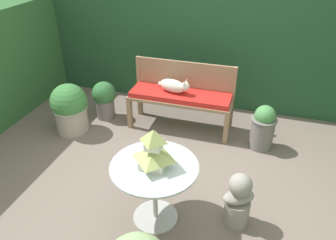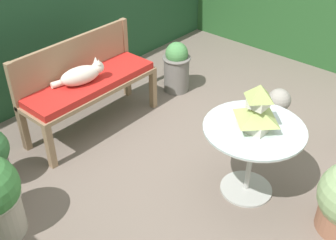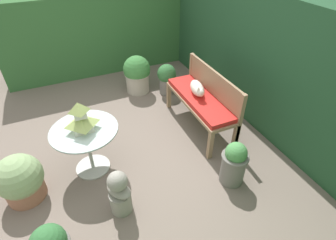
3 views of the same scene
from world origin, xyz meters
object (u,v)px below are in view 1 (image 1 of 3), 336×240
Objects in this scene: potted_plant_path_edge at (104,99)px; garden_bust at (238,200)px; cat at (174,86)px; pagoda_birdhouse at (154,151)px; patio_table at (155,177)px; garden_bench at (180,98)px; potted_plant_table_far at (70,108)px; potted_plant_bench_right at (263,127)px.

garden_bust is at bearing -35.03° from potted_plant_path_edge.
cat is 1.70m from pagoda_birdhouse.
garden_bench is at bearing 97.27° from patio_table.
cat is at bearing 2.03° from potted_plant_path_edge.
garden_bench is 1.71m from pagoda_birdhouse.
garden_bust is (0.96, -1.49, -0.18)m from garden_bench.
potted_plant_path_edge is at bearing -178.05° from garden_bench.
potted_plant_table_far reaches higher than potted_plant_path_edge.
pagoda_birdhouse is at bearing -50.76° from potted_plant_path_edge.
potted_plant_path_edge is 0.81× the size of potted_plant_table_far.
garden_bust is 0.84× the size of potted_plant_table_far.
patio_table is (0.21, -1.67, 0.05)m from garden_bench.
garden_bust is 2.54m from potted_plant_path_edge.
patio_table is 1.99m from potted_plant_table_far.
potted_plant_path_edge is (-1.03, -0.04, -0.32)m from cat.
pagoda_birdhouse reaches higher than garden_bench.
cat is 0.82× the size of potted_plant_bench_right.
garden_bust is 0.97× the size of potted_plant_bench_right.
potted_plant_path_edge is (-1.33, 1.63, -0.20)m from patio_table.
garden_bust is 2.55m from potted_plant_table_far.
potted_plant_bench_right is (0.15, 1.34, 0.02)m from garden_bust.
patio_table is 2.12× the size of pagoda_birdhouse.
potted_plant_table_far is (-1.30, -0.50, -0.28)m from cat.
patio_table is 0.80m from garden_bust.
garden_bust is (0.75, 0.17, -0.52)m from pagoda_birdhouse.
cat reaches higher than potted_plant_table_far.
garden_bust is 1.03× the size of potted_plant_path_edge.
garden_bust is 1.35m from potted_plant_bench_right.
potted_plant_path_edge is 0.54m from potted_plant_table_far.
cat is 0.70× the size of potted_plant_table_far.
potted_plant_bench_right is at bearing 6.73° from cat.
cat reaches higher than patio_table.
potted_plant_bench_right reaches higher than garden_bench.
garden_bench is at bearing 90.89° from garden_bust.
cat reaches higher than potted_plant_bench_right.
potted_plant_bench_right is (0.89, 1.51, -0.50)m from pagoda_birdhouse.
cat is at bearing -179.06° from garden_bench.
garden_bench is 2.89× the size of cat.
patio_table is 1.42× the size of potted_plant_path_edge.
garden_bench is 2.50× the size of potted_plant_path_edge.
garden_bench is at bearing 97.27° from pagoda_birdhouse.
patio_table is 1.34× the size of potted_plant_bench_right.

